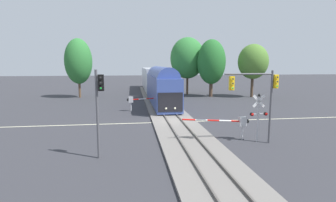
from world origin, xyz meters
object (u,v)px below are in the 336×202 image
object	(u,v)px
traffic_signal_near_right	(259,89)
maple_right_background	(253,62)
commuter_train	(155,81)
elm_centre_background	(188,58)
crossing_signal_mast	(258,112)
crossing_gate_near	(236,122)
crossing_gate_far	(135,100)
pine_left_background	(78,61)
oak_far_right	(211,62)
traffic_signal_near_left	(99,100)

from	to	relation	value
traffic_signal_near_right	maple_right_background	xyz separation A→B (m)	(12.06, 26.40, 2.18)
commuter_train	elm_centre_background	size ratio (longest dim) A/B	3.79
commuter_train	crossing_signal_mast	distance (m)	29.47
crossing_signal_mast	crossing_gate_near	bearing A→B (deg)	153.21
crossing_signal_mast	crossing_gate_far	xyz separation A→B (m)	(-9.00, 14.51, -0.85)
traffic_signal_near_right	elm_centre_background	bearing A→B (deg)	87.35
pine_left_background	crossing_signal_mast	bearing A→B (deg)	-57.84
crossing_gate_far	oak_far_right	size ratio (longest dim) A/B	0.53
crossing_gate_near	traffic_signal_near_right	size ratio (longest dim) A/B	0.98
pine_left_background	oak_far_right	xyz separation A→B (m)	(23.19, -1.79, -0.11)
crossing_gate_near	maple_right_background	world-z (taller)	maple_right_background
pine_left_background	oak_far_right	size ratio (longest dim) A/B	1.00
crossing_gate_far	oak_far_right	xyz separation A→B (m)	(13.72, 13.06, 4.78)
crossing_gate_near	crossing_signal_mast	distance (m)	1.82
commuter_train	traffic_signal_near_right	bearing A→B (deg)	-80.51
crossing_signal_mast	pine_left_background	size ratio (longest dim) A/B	0.36
traffic_signal_near_right	traffic_signal_near_left	bearing A→B (deg)	-171.97
crossing_gate_near	pine_left_background	distance (m)	33.68
crossing_gate_far	traffic_signal_near_right	xyz separation A→B (m)	(8.70, -14.97, 2.65)
elm_centre_background	maple_right_background	bearing A→B (deg)	-27.13
crossing_gate_near	traffic_signal_near_left	xyz separation A→B (m)	(-9.95, -2.74, 2.30)
traffic_signal_near_left	commuter_train	bearing A→B (deg)	78.75
oak_far_right	crossing_signal_mast	bearing A→B (deg)	-99.73
crossing_gate_far	traffic_signal_near_left	xyz separation A→B (m)	(-2.39, -16.53, 2.30)
crossing_gate_far	elm_centre_background	xyz separation A→B (m)	(10.18, 16.86, 5.54)
traffic_signal_near_right	pine_left_background	xyz separation A→B (m)	(-18.17, 29.82, 2.24)
crossing_gate_far	traffic_signal_near_right	bearing A→B (deg)	-59.82
commuter_train	traffic_signal_near_right	xyz separation A→B (m)	(4.92, -29.45, 1.27)
commuter_train	pine_left_background	bearing A→B (deg)	178.41
maple_right_background	oak_far_right	distance (m)	7.23
pine_left_background	maple_right_background	size ratio (longest dim) A/B	1.10
crossing_signal_mast	elm_centre_background	xyz separation A→B (m)	(1.18, 31.37, 4.68)
maple_right_background	crossing_gate_far	bearing A→B (deg)	-151.16
oak_far_right	pine_left_background	bearing A→B (deg)	175.58
pine_left_background	crossing_gate_far	bearing A→B (deg)	-57.49
traffic_signal_near_right	maple_right_background	size ratio (longest dim) A/B	0.58
crossing_gate_far	elm_centre_background	distance (m)	20.45
crossing_gate_far	maple_right_background	xyz separation A→B (m)	(20.76, 11.43, 4.83)
commuter_train	elm_centre_background	bearing A→B (deg)	20.34
traffic_signal_near_right	pine_left_background	distance (m)	34.99
commuter_train	traffic_signal_near_right	size ratio (longest dim) A/B	7.58
crossing_gate_near	crossing_gate_far	size ratio (longest dim) A/B	0.99
traffic_signal_near_right	pine_left_background	world-z (taller)	pine_left_background
oak_far_right	crossing_gate_near	bearing A→B (deg)	-102.93
traffic_signal_near_right	maple_right_background	bearing A→B (deg)	65.45
elm_centre_background	maple_right_background	world-z (taller)	elm_centre_background
traffic_signal_near_right	oak_far_right	size ratio (longest dim) A/B	0.53
crossing_gate_near	traffic_signal_near_left	distance (m)	10.58
commuter_train	traffic_signal_near_left	xyz separation A→B (m)	(-6.17, -31.02, 0.92)
commuter_train	maple_right_background	distance (m)	17.60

